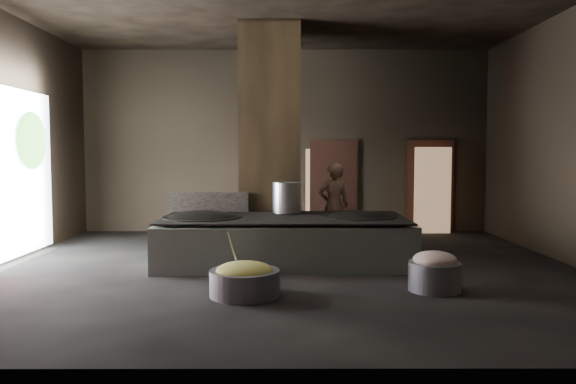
{
  "coord_description": "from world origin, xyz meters",
  "views": [
    {
      "loc": [
        0.03,
        -9.49,
        1.97
      ],
      "look_at": [
        0.06,
        0.76,
        1.25
      ],
      "focal_mm": 35.0,
      "sensor_mm": 36.0,
      "label": 1
    }
  ],
  "objects_px": {
    "hearth_platform": "(284,242)",
    "veg_basin": "(245,283)",
    "wok_left": "(202,222)",
    "stock_pot": "(287,198)",
    "wok_right": "(359,221)",
    "meat_basin": "(435,276)",
    "cook": "(334,206)"
  },
  "relations": [
    {
      "from": "hearth_platform",
      "to": "veg_basin",
      "type": "relative_size",
      "value": 4.53
    },
    {
      "from": "wok_left",
      "to": "veg_basin",
      "type": "xyz_separation_m",
      "value": [
        0.92,
        -2.26,
        -0.57
      ]
    },
    {
      "from": "wok_left",
      "to": "stock_pot",
      "type": "bearing_deg",
      "value": 21.8
    },
    {
      "from": "hearth_platform",
      "to": "veg_basin",
      "type": "bearing_deg",
      "value": -104.6
    },
    {
      "from": "wok_left",
      "to": "wok_right",
      "type": "relative_size",
      "value": 1.07
    },
    {
      "from": "meat_basin",
      "to": "veg_basin",
      "type": "bearing_deg",
      "value": -174.01
    },
    {
      "from": "meat_basin",
      "to": "stock_pot",
      "type": "bearing_deg",
      "value": 129.33
    },
    {
      "from": "wok_left",
      "to": "meat_basin",
      "type": "distance_m",
      "value": 4.15
    },
    {
      "from": "veg_basin",
      "to": "cook",
      "type": "bearing_deg",
      "value": 67.92
    },
    {
      "from": "cook",
      "to": "meat_basin",
      "type": "bearing_deg",
      "value": 97.62
    },
    {
      "from": "cook",
      "to": "hearth_platform",
      "type": "bearing_deg",
      "value": 45.79
    },
    {
      "from": "meat_basin",
      "to": "wok_right",
      "type": "bearing_deg",
      "value": 111.32
    },
    {
      "from": "hearth_platform",
      "to": "wok_right",
      "type": "xyz_separation_m",
      "value": [
        1.35,
        0.05,
        0.37
      ]
    },
    {
      "from": "wok_right",
      "to": "stock_pot",
      "type": "bearing_deg",
      "value": 158.96
    },
    {
      "from": "wok_right",
      "to": "veg_basin",
      "type": "relative_size",
      "value": 1.33
    },
    {
      "from": "wok_left",
      "to": "stock_pot",
      "type": "distance_m",
      "value": 1.66
    },
    {
      "from": "wok_left",
      "to": "veg_basin",
      "type": "height_order",
      "value": "wok_left"
    },
    {
      "from": "wok_right",
      "to": "cook",
      "type": "distance_m",
      "value": 1.51
    },
    {
      "from": "stock_pot",
      "to": "hearth_platform",
      "type": "bearing_deg",
      "value": -95.19
    },
    {
      "from": "hearth_platform",
      "to": "veg_basin",
      "type": "distance_m",
      "value": 2.38
    },
    {
      "from": "cook",
      "to": "veg_basin",
      "type": "bearing_deg",
      "value": 57.64
    },
    {
      "from": "stock_pot",
      "to": "cook",
      "type": "height_order",
      "value": "cook"
    },
    {
      "from": "wok_right",
      "to": "meat_basin",
      "type": "bearing_deg",
      "value": -68.68
    },
    {
      "from": "wok_left",
      "to": "stock_pot",
      "type": "relative_size",
      "value": 2.42
    },
    {
      "from": "cook",
      "to": "meat_basin",
      "type": "xyz_separation_m",
      "value": [
        1.14,
        -3.54,
        -0.67
      ]
    },
    {
      "from": "wok_left",
      "to": "veg_basin",
      "type": "bearing_deg",
      "value": -67.89
    },
    {
      "from": "hearth_platform",
      "to": "cook",
      "type": "distance_m",
      "value": 1.89
    },
    {
      "from": "wok_left",
      "to": "meat_basin",
      "type": "height_order",
      "value": "wok_left"
    },
    {
      "from": "wok_right",
      "to": "veg_basin",
      "type": "xyz_separation_m",
      "value": [
        -1.88,
        -2.36,
        -0.57
      ]
    },
    {
      "from": "cook",
      "to": "meat_basin",
      "type": "relative_size",
      "value": 2.36
    },
    {
      "from": "hearth_platform",
      "to": "veg_basin",
      "type": "height_order",
      "value": "hearth_platform"
    },
    {
      "from": "hearth_platform",
      "to": "wok_left",
      "type": "distance_m",
      "value": 1.5
    }
  ]
}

